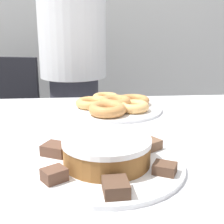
# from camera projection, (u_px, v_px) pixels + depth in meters

# --- Properties ---
(table) EXTENTS (1.50, 0.95, 0.75)m
(table) POSITION_uv_depth(u_px,v_px,m) (110.00, 163.00, 0.91)
(table) COLOR silver
(table) RESTS_ON ground_plane
(person_standing) EXTENTS (0.35, 0.35, 1.58)m
(person_standing) POSITION_uv_depth(u_px,v_px,m) (73.00, 67.00, 1.68)
(person_standing) COLOR #383842
(person_standing) RESTS_ON ground_plane
(office_chair_left) EXTENTS (0.53, 0.53, 0.87)m
(office_chair_left) POSITION_uv_depth(u_px,v_px,m) (0.00, 138.00, 1.84)
(office_chair_left) COLOR black
(office_chair_left) RESTS_ON ground_plane
(plate_cake) EXTENTS (0.34, 0.34, 0.01)m
(plate_cake) POSITION_uv_depth(u_px,v_px,m) (107.00, 165.00, 0.69)
(plate_cake) COLOR white
(plate_cake) RESTS_ON table
(plate_donuts) EXTENTS (0.34, 0.34, 0.01)m
(plate_donuts) POSITION_uv_depth(u_px,v_px,m) (115.00, 109.00, 1.14)
(plate_donuts) COLOR white
(plate_donuts) RESTS_ON table
(frosted_cake) EXTENTS (0.19, 0.19, 0.06)m
(frosted_cake) POSITION_uv_depth(u_px,v_px,m) (107.00, 151.00, 0.68)
(frosted_cake) COLOR brown
(frosted_cake) RESTS_ON plate_cake
(lamington_0) EXTENTS (0.05, 0.06, 0.02)m
(lamington_0) POSITION_uv_depth(u_px,v_px,m) (116.00, 187.00, 0.56)
(lamington_0) COLOR #513828
(lamington_0) RESTS_ON plate_cake
(lamington_1) EXTENTS (0.06, 0.06, 0.02)m
(lamington_1) POSITION_uv_depth(u_px,v_px,m) (165.00, 168.00, 0.64)
(lamington_1) COLOR #513828
(lamington_1) RESTS_ON plate_cake
(lamington_2) EXTENTS (0.07, 0.07, 0.02)m
(lamington_2) POSITION_uv_depth(u_px,v_px,m) (149.00, 145.00, 0.76)
(lamington_2) COLOR brown
(lamington_2) RESTS_ON plate_cake
(lamington_3) EXTENTS (0.05, 0.06, 0.02)m
(lamington_3) POSITION_uv_depth(u_px,v_px,m) (100.00, 138.00, 0.81)
(lamington_3) COLOR brown
(lamington_3) RESTS_ON plate_cake
(lamington_4) EXTENTS (0.07, 0.07, 0.03)m
(lamington_4) POSITION_uv_depth(u_px,v_px,m) (56.00, 149.00, 0.73)
(lamington_4) COLOR brown
(lamington_4) RESTS_ON plate_cake
(lamington_5) EXTENTS (0.06, 0.06, 0.03)m
(lamington_5) POSITION_uv_depth(u_px,v_px,m) (54.00, 175.00, 0.61)
(lamington_5) COLOR brown
(lamington_5) RESTS_ON plate_cake
(donut_0) EXTENTS (0.12, 0.12, 0.04)m
(donut_0) POSITION_uv_depth(u_px,v_px,m) (115.00, 102.00, 1.13)
(donut_0) COLOR #C68447
(donut_0) RESTS_ON plate_donuts
(donut_1) EXTENTS (0.12, 0.12, 0.03)m
(donut_1) POSITION_uv_depth(u_px,v_px,m) (91.00, 103.00, 1.14)
(donut_1) COLOR tan
(donut_1) RESTS_ON plate_donuts
(donut_2) EXTENTS (0.13, 0.13, 0.04)m
(donut_2) POSITION_uv_depth(u_px,v_px,m) (107.00, 109.00, 1.05)
(donut_2) COLOR #C68447
(donut_2) RESTS_ON plate_donuts
(donut_3) EXTENTS (0.11, 0.11, 0.03)m
(donut_3) POSITION_uv_depth(u_px,v_px,m) (134.00, 106.00, 1.09)
(donut_3) COLOR #E5AD66
(donut_3) RESTS_ON plate_donuts
(donut_4) EXTENTS (0.12, 0.12, 0.03)m
(donut_4) POSITION_uv_depth(u_px,v_px,m) (133.00, 101.00, 1.18)
(donut_4) COLOR #C68447
(donut_4) RESTS_ON plate_donuts
(donut_5) EXTENTS (0.10, 0.10, 0.03)m
(donut_5) POSITION_uv_depth(u_px,v_px,m) (106.00, 98.00, 1.23)
(donut_5) COLOR tan
(donut_5) RESTS_ON plate_donuts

